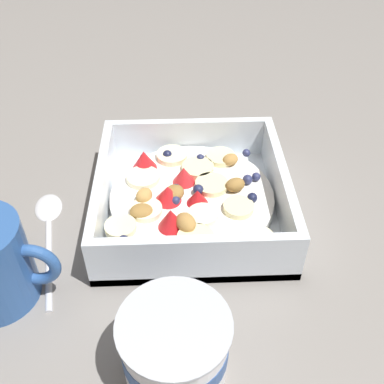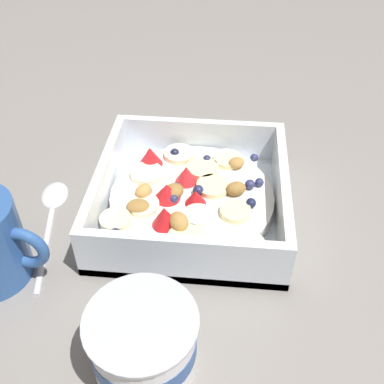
# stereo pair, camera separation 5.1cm
# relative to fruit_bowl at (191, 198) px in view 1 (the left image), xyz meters

# --- Properties ---
(ground_plane) EXTENTS (2.40, 2.40, 0.00)m
(ground_plane) POSITION_rel_fruit_bowl_xyz_m (0.01, 0.02, -0.02)
(ground_plane) COLOR gray
(fruit_bowl) EXTENTS (0.21, 0.21, 0.06)m
(fruit_bowl) POSITION_rel_fruit_bowl_xyz_m (0.00, 0.00, 0.00)
(fruit_bowl) COLOR white
(fruit_bowl) RESTS_ON ground
(spoon) EXTENTS (0.05, 0.17, 0.01)m
(spoon) POSITION_rel_fruit_bowl_xyz_m (0.16, 0.01, -0.02)
(spoon) COLOR silver
(spoon) RESTS_ON ground
(yogurt_cup) EXTENTS (0.09, 0.09, 0.07)m
(yogurt_cup) POSITION_rel_fruit_bowl_xyz_m (0.02, 0.19, 0.01)
(yogurt_cup) COLOR white
(yogurt_cup) RESTS_ON ground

